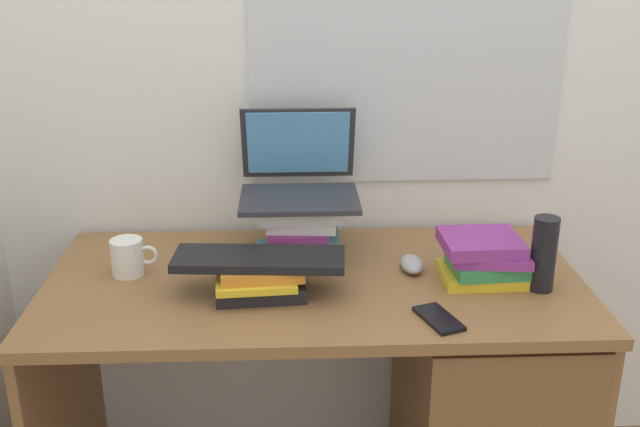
{
  "coord_description": "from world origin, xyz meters",
  "views": [
    {
      "loc": [
        -0.06,
        -1.76,
        1.61
      ],
      "look_at": [
        0.02,
        0.0,
        0.95
      ],
      "focal_mm": 41.82,
      "sensor_mm": 36.0,
      "label": 1
    }
  ],
  "objects_px": {
    "book_stack_keyboard_riser": "(260,278)",
    "book_stack_side": "(484,258)",
    "mug": "(128,257)",
    "water_bottle": "(544,254)",
    "keyboard": "(259,259)",
    "desk": "(443,394)",
    "laptop": "(299,175)",
    "book_stack_tall": "(300,229)",
    "cell_phone": "(439,319)",
    "computer_mouse": "(412,264)"
  },
  "relations": [
    {
      "from": "book_stack_keyboard_riser",
      "to": "computer_mouse",
      "type": "relative_size",
      "value": 2.19
    },
    {
      "from": "desk",
      "to": "laptop",
      "type": "xyz_separation_m",
      "value": [
        -0.39,
        0.22,
        0.57
      ]
    },
    {
      "from": "computer_mouse",
      "to": "cell_phone",
      "type": "height_order",
      "value": "computer_mouse"
    },
    {
      "from": "keyboard",
      "to": "cell_phone",
      "type": "distance_m",
      "value": 0.46
    },
    {
      "from": "book_stack_side",
      "to": "cell_phone",
      "type": "distance_m",
      "value": 0.27
    },
    {
      "from": "computer_mouse",
      "to": "water_bottle",
      "type": "distance_m",
      "value": 0.34
    },
    {
      "from": "computer_mouse",
      "to": "water_bottle",
      "type": "xyz_separation_m",
      "value": [
        0.31,
        -0.12,
        0.08
      ]
    },
    {
      "from": "laptop",
      "to": "computer_mouse",
      "type": "xyz_separation_m",
      "value": [
        0.3,
        -0.16,
        -0.2
      ]
    },
    {
      "from": "mug",
      "to": "book_stack_keyboard_riser",
      "type": "bearing_deg",
      "value": -20.15
    },
    {
      "from": "book_stack_tall",
      "to": "keyboard",
      "type": "height_order",
      "value": "book_stack_tall"
    },
    {
      "from": "desk",
      "to": "mug",
      "type": "bearing_deg",
      "value": 175.01
    },
    {
      "from": "laptop",
      "to": "cell_phone",
      "type": "height_order",
      "value": "laptop"
    },
    {
      "from": "computer_mouse",
      "to": "mug",
      "type": "height_order",
      "value": "mug"
    },
    {
      "from": "computer_mouse",
      "to": "mug",
      "type": "relative_size",
      "value": 0.84
    },
    {
      "from": "desk",
      "to": "computer_mouse",
      "type": "relative_size",
      "value": 13.42
    },
    {
      "from": "mug",
      "to": "cell_phone",
      "type": "xyz_separation_m",
      "value": [
        0.77,
        -0.29,
        -0.04
      ]
    },
    {
      "from": "keyboard",
      "to": "computer_mouse",
      "type": "xyz_separation_m",
      "value": [
        0.4,
        0.12,
        -0.08
      ]
    },
    {
      "from": "desk",
      "to": "book_stack_side",
      "type": "height_order",
      "value": "book_stack_side"
    },
    {
      "from": "laptop",
      "to": "keyboard",
      "type": "xyz_separation_m",
      "value": [
        -0.1,
        -0.28,
        -0.13
      ]
    },
    {
      "from": "book_stack_keyboard_riser",
      "to": "book_stack_side",
      "type": "xyz_separation_m",
      "value": [
        0.57,
        0.05,
        0.02
      ]
    },
    {
      "from": "book_stack_tall",
      "to": "water_bottle",
      "type": "bearing_deg",
      "value": -20.08
    },
    {
      "from": "book_stack_keyboard_riser",
      "to": "cell_phone",
      "type": "xyz_separation_m",
      "value": [
        0.42,
        -0.16,
        -0.04
      ]
    },
    {
      "from": "book_stack_keyboard_riser",
      "to": "cell_phone",
      "type": "bearing_deg",
      "value": -20.74
    },
    {
      "from": "keyboard",
      "to": "cell_phone",
      "type": "xyz_separation_m",
      "value": [
        0.42,
        -0.16,
        -0.09
      ]
    },
    {
      "from": "keyboard",
      "to": "water_bottle",
      "type": "distance_m",
      "value": 0.71
    },
    {
      "from": "book_stack_keyboard_riser",
      "to": "book_stack_tall",
      "type": "bearing_deg",
      "value": 64.29
    },
    {
      "from": "book_stack_keyboard_riser",
      "to": "desk",
      "type": "bearing_deg",
      "value": 6.28
    },
    {
      "from": "laptop",
      "to": "computer_mouse",
      "type": "distance_m",
      "value": 0.39
    },
    {
      "from": "desk",
      "to": "book_stack_tall",
      "type": "relative_size",
      "value": 5.83
    },
    {
      "from": "desk",
      "to": "water_bottle",
      "type": "height_order",
      "value": "water_bottle"
    },
    {
      "from": "laptop",
      "to": "water_bottle",
      "type": "xyz_separation_m",
      "value": [
        0.6,
        -0.28,
        -0.12
      ]
    },
    {
      "from": "keyboard",
      "to": "mug",
      "type": "height_order",
      "value": "keyboard"
    },
    {
      "from": "keyboard",
      "to": "mug",
      "type": "relative_size",
      "value": 3.41
    },
    {
      "from": "laptop",
      "to": "mug",
      "type": "height_order",
      "value": "laptop"
    },
    {
      "from": "mug",
      "to": "computer_mouse",
      "type": "bearing_deg",
      "value": -0.65
    },
    {
      "from": "book_stack_tall",
      "to": "book_stack_side",
      "type": "height_order",
      "value": "book_stack_tall"
    },
    {
      "from": "desk",
      "to": "computer_mouse",
      "type": "xyz_separation_m",
      "value": [
        -0.09,
        0.06,
        0.37
      ]
    },
    {
      "from": "book_stack_side",
      "to": "mug",
      "type": "height_order",
      "value": "book_stack_side"
    },
    {
      "from": "book_stack_tall",
      "to": "keyboard",
      "type": "xyz_separation_m",
      "value": [
        -0.1,
        -0.22,
        0.01
      ]
    },
    {
      "from": "water_bottle",
      "to": "book_stack_side",
      "type": "bearing_deg",
      "value": 155.51
    },
    {
      "from": "book_stack_keyboard_riser",
      "to": "water_bottle",
      "type": "xyz_separation_m",
      "value": [
        0.71,
        -0.01,
        0.05
      ]
    },
    {
      "from": "book_stack_tall",
      "to": "keyboard",
      "type": "bearing_deg",
      "value": -115.7
    },
    {
      "from": "laptop",
      "to": "computer_mouse",
      "type": "relative_size",
      "value": 3.07
    },
    {
      "from": "desk",
      "to": "cell_phone",
      "type": "distance_m",
      "value": 0.42
    },
    {
      "from": "water_bottle",
      "to": "laptop",
      "type": "bearing_deg",
      "value": 154.91
    },
    {
      "from": "book_stack_side",
      "to": "mug",
      "type": "relative_size",
      "value": 1.85
    },
    {
      "from": "book_stack_keyboard_riser",
      "to": "keyboard",
      "type": "bearing_deg",
      "value": -114.09
    },
    {
      "from": "book_stack_side",
      "to": "keyboard",
      "type": "bearing_deg",
      "value": -174.56
    },
    {
      "from": "computer_mouse",
      "to": "cell_phone",
      "type": "xyz_separation_m",
      "value": [
        0.02,
        -0.28,
        -0.01
      ]
    },
    {
      "from": "book_stack_keyboard_riser",
      "to": "mug",
      "type": "xyz_separation_m",
      "value": [
        -0.35,
        0.13,
        0.01
      ]
    }
  ]
}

